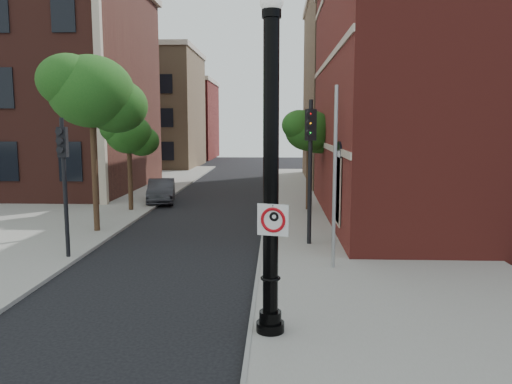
{
  "coord_description": "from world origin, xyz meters",
  "views": [
    {
      "loc": [
        2.61,
        -10.06,
        4.5
      ],
      "look_at": [
        2.1,
        2.0,
        2.88
      ],
      "focal_mm": 35.0,
      "sensor_mm": 36.0,
      "label": 1
    }
  ],
  "objects_px": {
    "parked_car": "(161,191)",
    "traffic_signal_right": "(310,149)",
    "traffic_signal_left": "(64,165)",
    "no_parking_sign": "(273,220)",
    "lamppost": "(271,184)"
  },
  "relations": [
    {
      "from": "traffic_signal_left",
      "to": "traffic_signal_right",
      "type": "relative_size",
      "value": 0.88
    },
    {
      "from": "traffic_signal_left",
      "to": "parked_car",
      "type": "bearing_deg",
      "value": 82.66
    },
    {
      "from": "lamppost",
      "to": "traffic_signal_left",
      "type": "distance_m",
      "value": 9.01
    },
    {
      "from": "no_parking_sign",
      "to": "traffic_signal_right",
      "type": "relative_size",
      "value": 0.12
    },
    {
      "from": "lamppost",
      "to": "traffic_signal_left",
      "type": "relative_size",
      "value": 1.51
    },
    {
      "from": "lamppost",
      "to": "parked_car",
      "type": "xyz_separation_m",
      "value": [
        -6.62,
        18.39,
        -2.61
      ]
    },
    {
      "from": "no_parking_sign",
      "to": "parked_car",
      "type": "distance_m",
      "value": 19.82
    },
    {
      "from": "lamppost",
      "to": "no_parking_sign",
      "type": "xyz_separation_m",
      "value": [
        0.05,
        -0.18,
        -0.72
      ]
    },
    {
      "from": "no_parking_sign",
      "to": "traffic_signal_left",
      "type": "relative_size",
      "value": 0.14
    },
    {
      "from": "parked_car",
      "to": "traffic_signal_left",
      "type": "distance_m",
      "value": 12.81
    },
    {
      "from": "traffic_signal_left",
      "to": "traffic_signal_right",
      "type": "distance_m",
      "value": 8.5
    },
    {
      "from": "no_parking_sign",
      "to": "traffic_signal_right",
      "type": "distance_m",
      "value": 8.38
    },
    {
      "from": "lamppost",
      "to": "traffic_signal_right",
      "type": "xyz_separation_m",
      "value": [
        1.33,
        8.04,
        0.34
      ]
    },
    {
      "from": "parked_car",
      "to": "traffic_signal_right",
      "type": "xyz_separation_m",
      "value": [
        7.95,
        -10.35,
        2.96
      ]
    },
    {
      "from": "no_parking_sign",
      "to": "parked_car",
      "type": "xyz_separation_m",
      "value": [
        -6.67,
        18.56,
        -1.89
      ]
    }
  ]
}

